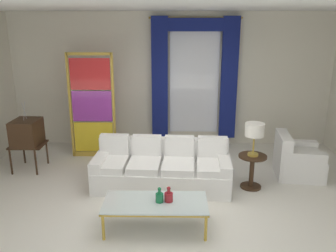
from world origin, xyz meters
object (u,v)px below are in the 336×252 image
object	(u,v)px
stained_glass_divider	(92,108)
peacock_figurine	(115,152)
vintage_tv	(27,133)
armchair_white	(296,161)
coffee_table	(155,204)
bottle_crystal_tall	(169,196)
couch_white_long	(162,169)
bottle_blue_decanter	(159,197)
table_lamp_brass	(255,131)
round_side_table	(252,168)

from	to	relation	value
stained_glass_divider	peacock_figurine	xyz separation A→B (m)	(0.49, -0.35, -0.84)
vintage_tv	armchair_white	xyz separation A→B (m)	(5.10, -0.22, -0.44)
coffee_table	vintage_tv	world-z (taller)	vintage_tv
bottle_crystal_tall	armchair_white	world-z (taller)	armchair_white
couch_white_long	bottle_blue_decanter	size ratio (longest dim) A/B	10.88
table_lamp_brass	coffee_table	bearing A→B (deg)	-140.96
bottle_blue_decanter	round_side_table	xyz separation A→B (m)	(1.54, 1.30, -0.13)
armchair_white	round_side_table	world-z (taller)	armchair_white
armchair_white	peacock_figurine	xyz separation A→B (m)	(-3.48, 0.57, -0.07)
bottle_blue_decanter	peacock_figurine	xyz separation A→B (m)	(-1.01, 2.39, -0.27)
vintage_tv	stained_glass_divider	size ratio (longest dim) A/B	0.61
round_side_table	coffee_table	bearing A→B (deg)	-140.96
peacock_figurine	round_side_table	world-z (taller)	round_side_table
bottle_crystal_tall	table_lamp_brass	bearing A→B (deg)	42.05
couch_white_long	vintage_tv	distance (m)	2.74
bottle_crystal_tall	stained_glass_divider	xyz separation A→B (m)	(-1.63, 2.72, 0.57)
vintage_tv	peacock_figurine	bearing A→B (deg)	12.24
bottle_crystal_tall	round_side_table	world-z (taller)	bottle_crystal_tall
coffee_table	round_side_table	distance (m)	2.06
bottle_blue_decanter	peacock_figurine	world-z (taller)	bottle_blue_decanter
bottle_blue_decanter	table_lamp_brass	xyz separation A→B (m)	(1.54, 1.30, 0.54)
stained_glass_divider	round_side_table	size ratio (longest dim) A/B	3.70
bottle_blue_decanter	stained_glass_divider	xyz separation A→B (m)	(-1.50, 2.74, 0.57)
couch_white_long	table_lamp_brass	distance (m)	1.71
couch_white_long	round_side_table	distance (m)	1.55
peacock_figurine	vintage_tv	bearing A→B (deg)	-167.76
coffee_table	stained_glass_divider	bearing A→B (deg)	117.77
stained_glass_divider	table_lamp_brass	distance (m)	3.37
stained_glass_divider	bottle_blue_decanter	bearing A→B (deg)	-61.29
coffee_table	armchair_white	bearing A→B (deg)	35.72
bottle_crystal_tall	armchair_white	size ratio (longest dim) A/B	0.25
vintage_tv	armchair_white	world-z (taller)	vintage_tv
coffee_table	table_lamp_brass	size ratio (longest dim) A/B	2.51
bottle_blue_decanter	vintage_tv	world-z (taller)	vintage_tv
couch_white_long	round_side_table	world-z (taller)	couch_white_long
armchair_white	table_lamp_brass	world-z (taller)	table_lamp_brass
bottle_blue_decanter	table_lamp_brass	distance (m)	2.09
coffee_table	table_lamp_brass	xyz separation A→B (m)	(1.60, 1.30, 0.65)
couch_white_long	coffee_table	size ratio (longest dim) A/B	1.67
couch_white_long	vintage_tv	bearing A→B (deg)	165.65
round_side_table	bottle_crystal_tall	bearing A→B (deg)	-137.95
coffee_table	stained_glass_divider	world-z (taller)	stained_glass_divider
bottle_blue_decanter	armchair_white	distance (m)	3.08
bottle_blue_decanter	bottle_crystal_tall	bearing A→B (deg)	9.16
round_side_table	table_lamp_brass	world-z (taller)	table_lamp_brass
coffee_table	peacock_figurine	bearing A→B (deg)	111.66
couch_white_long	coffee_table	bearing A→B (deg)	-92.17
vintage_tv	table_lamp_brass	distance (m)	4.24
bottle_crystal_tall	peacock_figurine	size ratio (longest dim) A/B	0.37
bottle_crystal_tall	armchair_white	bearing A→B (deg)	37.48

